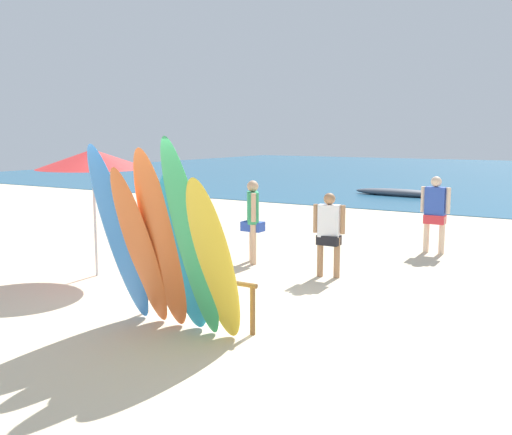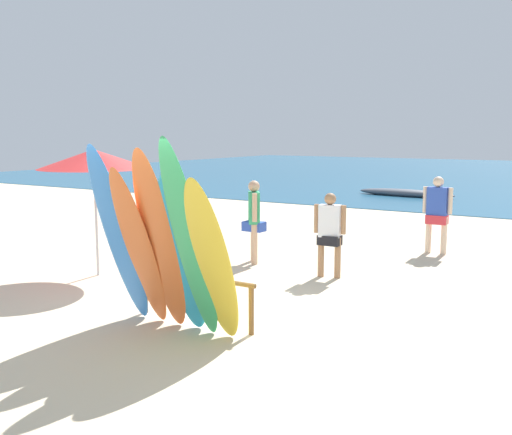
{
  "view_description": "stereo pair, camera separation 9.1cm",
  "coord_description": "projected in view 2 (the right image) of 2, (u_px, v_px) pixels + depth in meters",
  "views": [
    {
      "loc": [
        4.72,
        -6.23,
        2.57
      ],
      "look_at": [
        0.0,
        1.57,
        1.26
      ],
      "focal_mm": 41.59,
      "sensor_mm": 36.0,
      "label": 1
    },
    {
      "loc": [
        4.8,
        -6.18,
        2.57
      ],
      "look_at": [
        0.0,
        1.57,
        1.26
      ],
      "focal_mm": 41.59,
      "sensor_mm": 36.0,
      "label": 2
    }
  ],
  "objects": [
    {
      "name": "distant_boat",
      "position": [
        405.0,
        193.0,
        23.95
      ],
      "size": [
        4.06,
        1.03,
        0.32
      ],
      "color": "#4C515B",
      "rests_on": "ground"
    },
    {
      "name": "surfboard_orange_2",
      "position": [
        160.0,
        242.0,
        7.48
      ],
      "size": [
        0.54,
        0.85,
        2.41
      ],
      "primitive_type": "ellipsoid",
      "rotation": [
        0.31,
        0.0,
        0.03
      ],
      "color": "orange",
      "rests_on": "ground"
    },
    {
      "name": "beach_chair_red",
      "position": [
        163.0,
        255.0,
        10.52
      ],
      "size": [
        0.63,
        0.82,
        0.79
      ],
      "rotation": [
        0.0,
        0.0,
        0.19
      ],
      "color": "#B7B7BC",
      "rests_on": "ground"
    },
    {
      "name": "ground",
      "position": [
        451.0,
        210.0,
        19.85
      ],
      "size": [
        60.0,
        60.0,
        0.0
      ],
      "primitive_type": "plane",
      "color": "beige"
    },
    {
      "name": "surfboard_blue_0",
      "position": [
        119.0,
        235.0,
        7.83
      ],
      "size": [
        0.61,
        0.94,
        2.45
      ],
      "primitive_type": "ellipsoid",
      "rotation": [
        0.33,
        0.0,
        -0.08
      ],
      "color": "#337AD1",
      "rests_on": "ground"
    },
    {
      "name": "surfboard_green_4",
      "position": [
        189.0,
        241.0,
        7.14
      ],
      "size": [
        0.57,
        0.92,
        2.54
      ],
      "primitive_type": "ellipsoid",
      "rotation": [
        0.32,
        0.0,
        -0.09
      ],
      "color": "#38B266",
      "rests_on": "ground"
    },
    {
      "name": "surfboard_orange_1",
      "position": [
        139.0,
        248.0,
        7.67
      ],
      "size": [
        0.53,
        0.9,
        2.17
      ],
      "primitive_type": "ellipsoid",
      "rotation": [
        0.37,
        0.0,
        -0.04
      ],
      "color": "orange",
      "rests_on": "ground"
    },
    {
      "name": "beachgoer_near_rack",
      "position": [
        330.0,
        229.0,
        10.49
      ],
      "size": [
        0.56,
        0.27,
        1.52
      ],
      "rotation": [
        0.0,
        0.0,
        0.21
      ],
      "color": "#9E704C",
      "rests_on": "ground"
    },
    {
      "name": "beach_umbrella",
      "position": [
        94.0,
        159.0,
        10.48
      ],
      "size": [
        1.97,
        1.97,
        2.28
      ],
      "color": "silver",
      "rests_on": "ground"
    },
    {
      "name": "surfboard_teal_3",
      "position": [
        183.0,
        254.0,
        7.41
      ],
      "size": [
        0.62,
        0.79,
        2.12
      ],
      "primitive_type": "ellipsoid",
      "rotation": [
        0.32,
        0.0,
        0.09
      ],
      "color": "#289EC6",
      "rests_on": "ground"
    },
    {
      "name": "beach_chair_blue",
      "position": [
        182.0,
        240.0,
        11.87
      ],
      "size": [
        0.63,
        0.77,
        0.82
      ],
      "rotation": [
        0.0,
        0.0,
        -0.2
      ],
      "color": "#B7B7BC",
      "rests_on": "ground"
    },
    {
      "name": "beachgoer_strolling",
      "position": [
        254.0,
        216.0,
        11.69
      ],
      "size": [
        0.43,
        0.53,
        1.64
      ],
      "rotation": [
        0.0,
        0.0,
        2.18
      ],
      "color": "tan",
      "rests_on": "ground"
    },
    {
      "name": "beachgoer_photographing",
      "position": [
        437.0,
        209.0,
        12.58
      ],
      "size": [
        0.63,
        0.26,
        1.65
      ],
      "rotation": [
        0.0,
        0.0,
        6.26
      ],
      "color": "beige",
      "rests_on": "ground"
    },
    {
      "name": "surfboard_rack",
      "position": [
        195.0,
        287.0,
        8.0
      ],
      "size": [
        1.92,
        0.07,
        0.68
      ],
      "color": "brown",
      "rests_on": "ground"
    },
    {
      "name": "surfboard_yellow_5",
      "position": [
        212.0,
        261.0,
        7.07
      ],
      "size": [
        0.61,
        0.84,
        2.09
      ],
      "primitive_type": "ellipsoid",
      "rotation": [
        0.34,
        0.0,
        -0.06
      ],
      "color": "yellow",
      "rests_on": "ground"
    }
  ]
}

